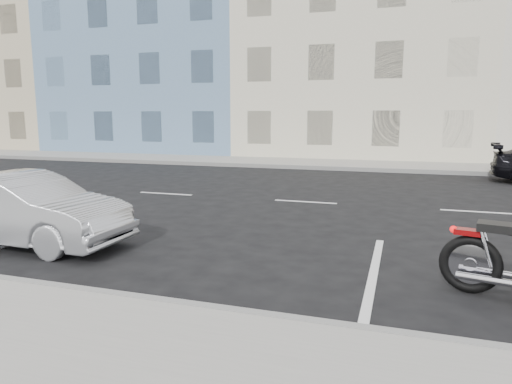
% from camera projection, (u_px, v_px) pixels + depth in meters
% --- Properties ---
extents(ground, '(120.00, 120.00, 0.00)m').
position_uv_depth(ground, '(387.00, 207.00, 11.00)').
color(ground, black).
rests_on(ground, ground).
extents(sidewalk_far, '(80.00, 3.40, 0.15)m').
position_uv_depth(sidewalk_far, '(280.00, 162.00, 20.67)').
color(sidewalk_far, gray).
rests_on(sidewalk_far, ground).
extents(curb_far, '(80.00, 0.12, 0.16)m').
position_uv_depth(curb_far, '(269.00, 166.00, 19.08)').
color(curb_far, gray).
rests_on(curb_far, ground).
extents(bldg_far_west, '(12.00, 12.00, 12.00)m').
position_uv_depth(bldg_far_west, '(29.00, 62.00, 33.20)').
color(bldg_far_west, '#C1B28F').
rests_on(bldg_far_west, ground).
extents(bldg_blue, '(12.00, 12.00, 13.00)m').
position_uv_depth(bldg_blue, '(177.00, 48.00, 29.47)').
color(bldg_blue, '#5F81A4').
rests_on(bldg_blue, ground).
extents(bldg_cream, '(12.00, 12.00, 11.50)m').
position_uv_depth(bldg_cream, '(366.00, 52.00, 25.96)').
color(bldg_cream, beige).
rests_on(bldg_cream, ground).
extents(sedan_silver, '(3.73, 1.38, 1.22)m').
position_uv_depth(sedan_silver, '(24.00, 209.00, 7.69)').
color(sedan_silver, '#A7A9AE').
rests_on(sedan_silver, ground).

